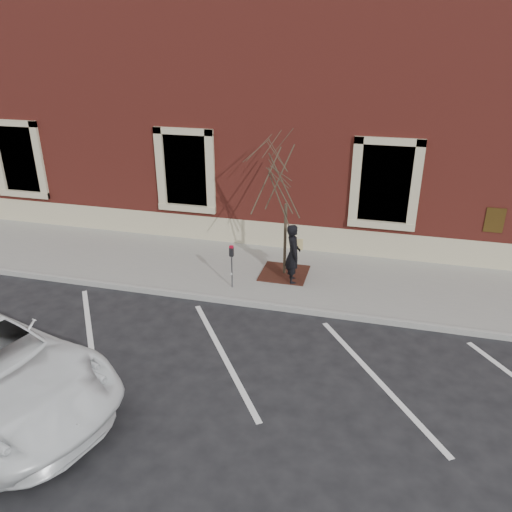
# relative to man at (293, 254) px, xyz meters

# --- Properties ---
(ground) EXTENTS (120.00, 120.00, 0.00)m
(ground) POSITION_rel_man_xyz_m (-0.84, -1.27, -0.97)
(ground) COLOR #28282B
(ground) RESTS_ON ground
(sidewalk_near) EXTENTS (40.00, 3.50, 0.15)m
(sidewalk_near) POSITION_rel_man_xyz_m (-0.84, 0.48, -0.89)
(sidewalk_near) COLOR gray
(sidewalk_near) RESTS_ON ground
(curb_near) EXTENTS (40.00, 0.12, 0.15)m
(curb_near) POSITION_rel_man_xyz_m (-0.84, -1.32, -0.89)
(curb_near) COLOR #9E9E99
(curb_near) RESTS_ON ground
(parking_stripes) EXTENTS (28.00, 4.40, 0.01)m
(parking_stripes) POSITION_rel_man_xyz_m (-0.84, -3.47, -0.96)
(parking_stripes) COLOR silver
(parking_stripes) RESTS_ON ground
(building_civic) EXTENTS (40.00, 8.62, 8.00)m
(building_civic) POSITION_rel_man_xyz_m (-0.84, 6.47, 3.03)
(building_civic) COLOR maroon
(building_civic) RESTS_ON ground
(man) EXTENTS (0.55, 0.69, 1.63)m
(man) POSITION_rel_man_xyz_m (0.00, 0.00, 0.00)
(man) COLOR black
(man) RESTS_ON sidewalk_near
(parking_meter) EXTENTS (0.11, 0.08, 1.18)m
(parking_meter) POSITION_rel_man_xyz_m (-1.47, -0.71, 0.00)
(parking_meter) COLOR #595B60
(parking_meter) RESTS_ON sidewalk_near
(tree_grate) EXTENTS (1.27, 1.27, 0.03)m
(tree_grate) POSITION_rel_man_xyz_m (-0.31, 0.42, -0.80)
(tree_grate) COLOR #461D16
(tree_grate) RESTS_ON sidewalk_near
(sapling) EXTENTS (2.22, 2.22, 3.70)m
(sapling) POSITION_rel_man_xyz_m (-0.31, 0.42, 1.77)
(sapling) COLOR #3E3426
(sapling) RESTS_ON sidewalk_near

